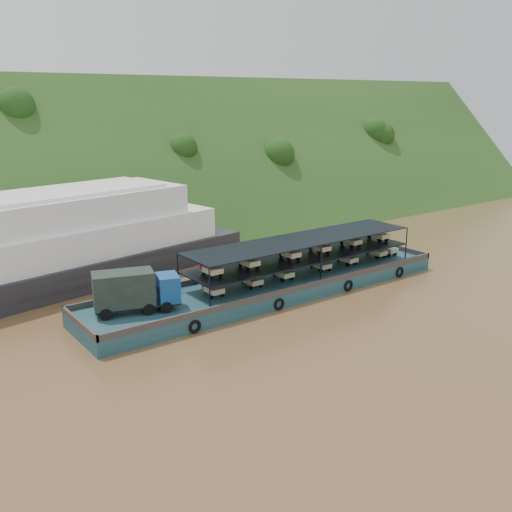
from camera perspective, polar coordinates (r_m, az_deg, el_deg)
ground at (r=51.03m, az=3.82°, el=-3.84°), size 160.00×160.00×0.00m
hillside at (r=80.86m, az=-12.85°, el=3.12°), size 140.00×39.60×39.60m
cargo_barge at (r=50.14m, az=0.81°, el=-2.82°), size 35.00×7.18×4.54m
passenger_ferry at (r=55.45m, az=-21.61°, el=0.71°), size 43.90×17.89×8.65m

